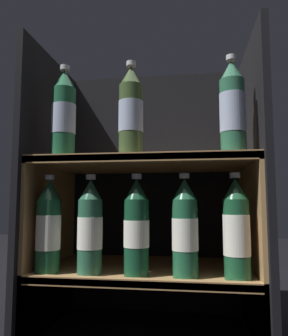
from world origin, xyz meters
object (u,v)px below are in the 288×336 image
bottle_lower_front_0 (48,228)px  bottle_upper_front_2 (232,109)px  bottle_lower_front_1 (90,228)px  bottle_lower_front_2 (136,229)px  bottle_upper_front_1 (131,113)px  bottle_lower_front_3 (185,229)px  bottle_lower_front_4 (236,230)px  bottle_upper_front_0 (64,115)px

bottle_lower_front_0 → bottle_upper_front_2: bearing=0.0°
bottle_lower_front_1 → bottle_lower_front_2: size_ratio=1.00×
bottle_lower_front_0 → bottle_lower_front_1: bearing=0.0°
bottle_upper_front_1 → bottle_upper_front_2: same height
bottle_upper_front_1 → bottle_lower_front_2: size_ratio=1.00×
bottle_lower_front_3 → bottle_lower_front_4: same height
bottle_lower_front_0 → bottle_lower_front_4: bearing=0.0°
bottle_upper_front_1 → bottle_lower_front_0: bottle_upper_front_1 is taller
bottle_lower_front_4 → bottle_lower_front_3: bearing=-180.0°
bottle_lower_front_3 → bottle_lower_front_2: bearing=-180.0°
bottle_lower_front_1 → bottle_lower_front_2: bearing=-0.0°
bottle_upper_front_0 → bottle_upper_front_1: same height
bottle_upper_front_0 → bottle_lower_front_1: bearing=-0.0°
bottle_upper_front_1 → bottle_lower_front_4: bearing=0.0°
bottle_upper_front_0 → bottle_upper_front_2: bearing=0.0°
bottle_upper_front_2 → bottle_lower_front_1: size_ratio=1.00×
bottle_lower_front_1 → bottle_lower_front_3: bearing=0.0°
bottle_upper_front_1 → bottle_lower_front_1: bottle_upper_front_1 is taller
bottle_lower_front_2 → bottle_lower_front_0: bearing=180.0°
bottle_lower_front_2 → bottle_upper_front_2: bearing=0.0°
bottle_upper_front_1 → bottle_lower_front_2: 0.33m
bottle_upper_front_0 → bottle_upper_front_2: 0.49m
bottle_lower_front_2 → bottle_lower_front_3: 0.13m
bottle_lower_front_3 → bottle_lower_front_4: bearing=0.0°
bottle_upper_front_2 → bottle_lower_front_3: size_ratio=1.00×
bottle_upper_front_0 → bottle_lower_front_1: size_ratio=1.00×
bottle_lower_front_0 → bottle_lower_front_3: bearing=0.0°
bottle_lower_front_2 → bottle_lower_front_4: bearing=0.0°
bottle_upper_front_1 → bottle_lower_front_0: (-0.24, 0.00, -0.33)m
bottle_upper_front_2 → bottle_lower_front_2: bearing=-180.0°
bottle_lower_front_1 → bottle_lower_front_2: same height
bottle_upper_front_2 → bottle_lower_front_0: bottle_upper_front_2 is taller
bottle_lower_front_4 → bottle_upper_front_0: bearing=180.0°
bottle_upper_front_0 → bottle_lower_front_1: (0.09, -0.00, -0.33)m
bottle_upper_front_2 → bottle_lower_front_4: 0.33m
bottle_upper_front_2 → bottle_lower_front_0: size_ratio=1.00×
bottle_upper_front_2 → bottle_lower_front_0: 0.62m
bottle_upper_front_2 → bottle_lower_front_0: bearing=-180.0°
bottle_upper_front_2 → bottle_lower_front_2: 0.43m
bottle_lower_front_0 → bottle_lower_front_2: 0.26m
bottle_upper_front_1 → bottle_lower_front_1: bearing=180.0°
bottle_upper_front_1 → bottle_lower_front_4: bottle_upper_front_1 is taller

